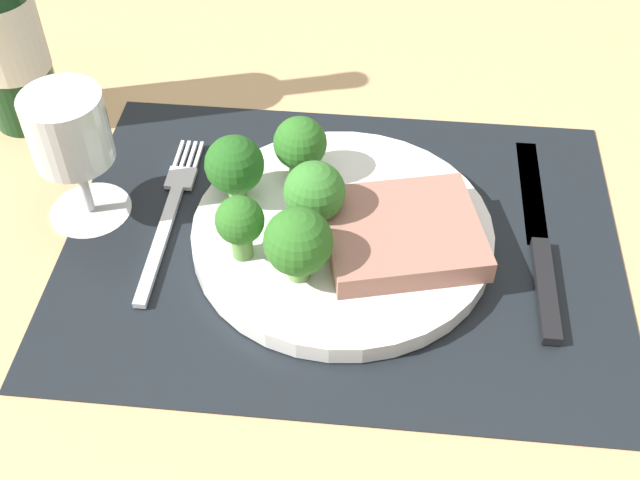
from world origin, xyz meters
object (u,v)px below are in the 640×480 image
object	(u,v)px
plate	(342,234)
knife	(540,247)
steak	(402,233)
fork	(169,213)
wine_glass	(70,138)

from	to	relation	value
plate	knife	size ratio (longest dim) A/B	1.04
steak	knife	xyz separation A→B (cm)	(11.08, 1.77, -2.30)
steak	knife	world-z (taller)	steak
plate	steak	bearing A→B (deg)	-14.74
knife	plate	bearing A→B (deg)	-175.74
fork	knife	bearing A→B (deg)	-1.96
steak	wine_glass	world-z (taller)	wine_glass
steak	knife	size ratio (longest dim) A/B	0.51
plate	wine_glass	world-z (taller)	wine_glass
knife	fork	bearing A→B (deg)	-179.35
fork	wine_glass	world-z (taller)	wine_glass
knife	wine_glass	size ratio (longest dim) A/B	1.96
wine_glass	fork	bearing A→B (deg)	-1.21
steak	knife	bearing A→B (deg)	9.06
wine_glass	steak	bearing A→B (deg)	-6.15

